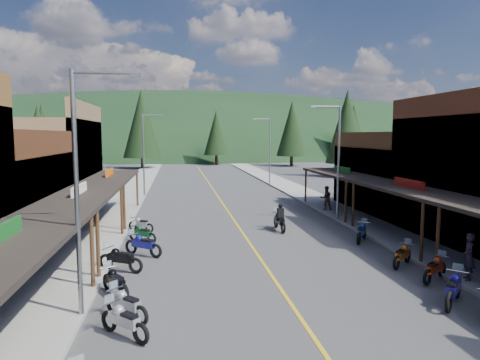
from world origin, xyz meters
name	(u,v)px	position (x,y,z in m)	size (l,w,h in m)	color
ground	(259,257)	(0.00, 0.00, 0.00)	(220.00, 220.00, 0.00)	#38383A
centerline	(219,198)	(0.00, 20.00, 0.01)	(0.15, 90.00, 0.01)	gold
sidewalk_west	(125,199)	(-8.70, 20.00, 0.07)	(3.40, 94.00, 0.15)	gray
sidewalk_east	(307,196)	(8.70, 20.00, 0.07)	(3.40, 94.00, 0.15)	gray
shop_west_3	(34,171)	(-13.78, 11.30, 3.52)	(10.90, 10.20, 8.20)	brown
shop_east_3	(403,179)	(13.75, 11.30, 2.53)	(10.90, 10.20, 6.20)	#4C2D16
streetlight_0	(81,183)	(-6.95, -6.00, 4.46)	(2.16, 0.18, 8.00)	gray
streetlight_1	(145,151)	(-6.95, 22.00, 4.46)	(2.16, 0.18, 8.00)	gray
streetlight_2	(337,157)	(6.95, 8.00, 4.46)	(2.16, 0.18, 8.00)	gray
streetlight_3	(269,148)	(6.95, 30.00, 4.46)	(2.16, 0.18, 8.00)	gray
ridge_hill	(188,152)	(0.00, 135.00, 0.00)	(310.00, 140.00, 60.00)	black
pine_1	(75,129)	(-24.00, 70.00, 7.24)	(5.88, 5.88, 12.50)	black
pine_2	(142,124)	(-10.00, 58.00, 7.99)	(6.72, 6.72, 14.00)	black
pine_3	(216,133)	(4.00, 66.00, 6.48)	(5.04, 5.04, 11.00)	black
pine_4	(292,129)	(18.00, 60.00, 7.24)	(5.88, 5.88, 12.50)	black
pine_5	(347,126)	(34.00, 72.00, 7.99)	(6.72, 6.72, 14.00)	black
pine_6	(416,133)	(46.00, 64.00, 6.48)	(5.04, 5.04, 11.00)	black
pine_7	(42,129)	(-32.00, 76.00, 7.24)	(5.88, 5.88, 12.50)	black
pine_8	(38,135)	(-22.00, 40.00, 5.98)	(4.48, 4.48, 10.00)	black
pine_9	(353,133)	(24.00, 45.00, 6.38)	(4.93, 4.93, 10.80)	black
pine_10	(85,130)	(-18.00, 50.00, 6.78)	(5.38, 5.38, 11.60)	black
pine_11	(347,127)	(20.00, 38.00, 7.19)	(5.82, 5.82, 12.40)	black
bike_west_4	(124,319)	(-5.54, -7.63, 0.58)	(0.67, 2.02, 1.15)	#A2A2A8
bike_west_5	(126,303)	(-5.62, -6.34, 0.56)	(0.66, 1.97, 1.13)	#9B9BA0
bike_west_6	(115,281)	(-6.26, -4.15, 0.58)	(0.67, 2.02, 1.16)	black
bike_west_7	(120,258)	(-6.44, -1.25, 0.62)	(0.73, 2.18, 1.25)	black
bike_west_8	(143,244)	(-5.65, 1.08, 0.63)	(0.73, 2.20, 1.26)	navy
bike_west_9	(142,233)	(-5.89, 3.84, 0.56)	(0.65, 1.95, 1.12)	#0D441F
bike_west_10	(141,223)	(-6.19, 6.54, 0.53)	(0.62, 1.87, 1.07)	#9E9EA3
bike_east_5	(454,287)	(5.62, -6.79, 0.64)	(0.75, 2.25, 1.28)	navy
bike_east_6	(435,268)	(6.46, -4.41, 0.58)	(0.67, 2.02, 1.15)	#A32C0B
bike_east_7	(402,254)	(6.19, -2.34, 0.57)	(0.67, 2.00, 1.14)	#A94F0C
bike_east_8	(362,231)	(6.29, 2.24, 0.60)	(0.70, 2.11, 1.20)	navy
rider_on_bike	(280,220)	(2.39, 5.65, 0.70)	(0.86, 2.34, 1.76)	black
pedestrian_east_a	(469,257)	(7.62, -4.85, 1.11)	(0.70, 0.46, 1.93)	#271F2F
pedestrian_east_b	(326,198)	(7.53, 11.55, 1.09)	(0.92, 0.53, 1.88)	brown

